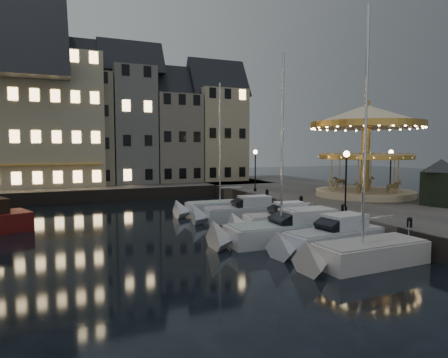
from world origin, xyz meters
name	(u,v)px	position (x,y,z in m)	size (l,w,h in m)	color
ground	(261,242)	(0.00, 0.00, 0.00)	(160.00, 160.00, 0.00)	black
quay_east	(368,205)	(14.00, 6.00, 0.65)	(16.00, 56.00, 1.30)	#474442
quay_north	(86,191)	(-8.00, 28.00, 0.65)	(44.00, 12.00, 1.30)	#474442
quaywall_e	(291,211)	(6.00, 6.00, 0.65)	(0.15, 44.00, 1.30)	#47423A
quaywall_n	(110,196)	(-6.00, 22.00, 0.65)	(48.00, 0.15, 1.30)	#47423A
streetlamp_b	(346,172)	(7.20, 1.00, 4.02)	(0.44, 0.44, 4.17)	black
streetlamp_c	(255,164)	(7.20, 14.50, 4.02)	(0.44, 0.44, 4.17)	black
streetlamp_d	(391,165)	(18.50, 8.00, 4.02)	(0.44, 0.44, 4.17)	black
bollard_a	(410,222)	(6.60, -5.00, 1.60)	(0.30, 0.30, 0.57)	black
bollard_b	(343,208)	(6.60, 0.50, 1.60)	(0.30, 0.30, 0.57)	black
bollard_c	(301,199)	(6.60, 5.50, 1.60)	(0.30, 0.30, 0.57)	black
bollard_d	(267,192)	(6.60, 11.00, 1.60)	(0.30, 0.30, 0.57)	black
townhouse_nb	(27,125)	(-14.05, 30.00, 8.28)	(6.16, 8.00, 13.80)	gray
townhouse_nc	(83,122)	(-8.00, 30.00, 8.78)	(6.82, 8.00, 14.80)	gray
townhouse_nd	(131,119)	(-2.25, 30.00, 9.28)	(5.50, 8.00, 15.80)	slate
townhouse_ne	(173,132)	(3.20, 30.00, 7.78)	(6.16, 8.00, 12.80)	gray
townhouse_nf	(216,129)	(9.25, 30.00, 8.28)	(6.82, 8.00, 13.80)	tan
hotel_corner	(27,111)	(-14.00, 30.00, 9.78)	(17.60, 9.00, 16.80)	#BDB697
motorboat_a	(362,255)	(2.08, -6.31, 0.54)	(6.80, 2.40, 11.30)	silver
motorboat_b	(330,239)	(2.50, -3.33, 0.64)	(7.19, 2.83, 2.15)	silver
motorboat_c	(288,231)	(1.46, -0.68, 0.68)	(9.39, 2.74, 12.48)	silver
motorboat_d	(276,222)	(2.43, 2.29, 0.63)	(6.24, 2.65, 2.15)	white
motorboat_e	(240,213)	(1.70, 6.48, 0.64)	(7.24, 2.86, 2.15)	#B5BBC5
motorboat_f	(221,209)	(1.55, 9.88, 0.53)	(8.05, 2.14, 10.71)	silver
carousel	(366,133)	(14.43, 7.01, 7.00)	(9.90, 9.90, 8.66)	beige
ticket_kiosk	(441,174)	(15.45, 0.12, 3.68)	(3.42, 3.42, 4.01)	black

